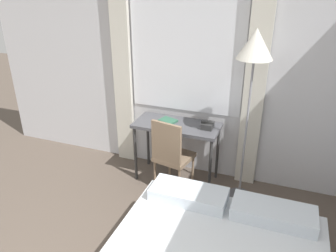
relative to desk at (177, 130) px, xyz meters
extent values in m
cube|color=silver|center=(-0.13, 0.32, 0.66)|extent=(5.31, 0.05, 2.70)
cube|color=white|center=(0.00, 0.29, 0.91)|extent=(1.40, 0.01, 1.50)
cube|color=beige|center=(-0.84, 0.25, 0.61)|extent=(0.24, 0.06, 2.60)
cube|color=beige|center=(0.84, 0.25, 0.61)|extent=(0.24, 0.06, 2.60)
cube|color=#4C4C51|center=(0.00, 0.00, 0.06)|extent=(1.04, 0.47, 0.04)
cylinder|color=#333333|center=(-0.48, -0.20, -0.32)|extent=(0.04, 0.04, 0.74)
cylinder|color=#333333|center=(0.48, -0.20, -0.32)|extent=(0.04, 0.04, 0.74)
cylinder|color=#333333|center=(-0.48, 0.20, -0.32)|extent=(0.04, 0.04, 0.74)
cylinder|color=#333333|center=(0.48, 0.20, -0.32)|extent=(0.04, 0.04, 0.74)
cube|color=#8C7259|center=(0.03, -0.18, -0.27)|extent=(0.47, 0.47, 0.05)
cube|color=#8C7259|center=(0.00, -0.36, 0.00)|extent=(0.38, 0.11, 0.49)
cylinder|color=#8C7259|center=(-0.17, -0.31, -0.50)|extent=(0.03, 0.03, 0.39)
cylinder|color=#8C7259|center=(0.17, -0.38, -0.50)|extent=(0.03, 0.03, 0.39)
cylinder|color=#8C7259|center=(-0.10, 0.02, -0.50)|extent=(0.03, 0.03, 0.39)
cylinder|color=#8C7259|center=(0.23, -0.05, -0.50)|extent=(0.03, 0.03, 0.39)
cube|color=silver|center=(0.46, -0.96, -0.17)|extent=(0.72, 0.32, 0.12)
cube|color=silver|center=(1.23, -0.96, -0.17)|extent=(0.72, 0.32, 0.12)
cylinder|color=#4C4C51|center=(0.83, -0.10, -0.68)|extent=(0.26, 0.26, 0.03)
cylinder|color=gray|center=(0.83, -0.10, 0.15)|extent=(0.02, 0.02, 1.63)
cone|color=silver|center=(0.83, -0.10, 1.11)|extent=(0.36, 0.36, 0.30)
cube|color=#2D2D2D|center=(0.38, 0.01, 0.12)|extent=(0.13, 0.16, 0.07)
cube|color=#2D2D2D|center=(0.38, 0.01, 0.16)|extent=(0.15, 0.06, 0.02)
cube|color=#33664C|center=(-0.13, 0.03, 0.09)|extent=(0.24, 0.21, 0.02)
cube|color=white|center=(-0.13, 0.03, 0.10)|extent=(0.22, 0.19, 0.01)
camera|label=1|loc=(1.16, -3.42, 1.72)|focal=35.00mm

